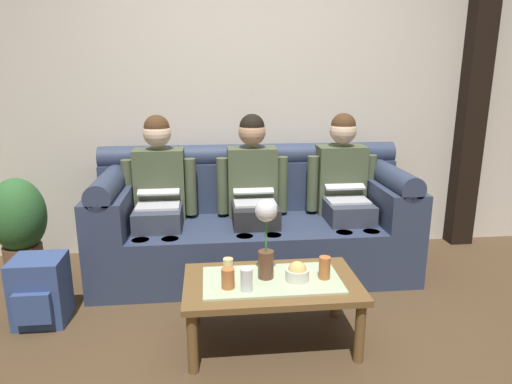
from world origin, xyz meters
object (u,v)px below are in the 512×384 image
(coffee_table, at_px, (272,288))
(cup_near_right, at_px, (228,278))
(cup_near_left, at_px, (247,280))
(couch, at_px, (253,224))
(person_left, at_px, (159,191))
(cup_far_left, at_px, (325,268))
(person_right, at_px, (344,186))
(backpack_left, at_px, (40,291))
(snack_bowl, at_px, (297,273))
(flower_vase, at_px, (266,233))
(person_middle, at_px, (253,189))
(potted_plant, at_px, (19,224))
(cup_far_center, at_px, (228,265))

(coffee_table, relative_size, cup_near_right, 8.96)
(cup_near_right, bearing_deg, cup_near_left, -24.38)
(couch, xyz_separation_m, person_left, (-0.72, -0.00, 0.29))
(couch, bearing_deg, cup_near_left, -97.50)
(coffee_table, xyz_separation_m, cup_far_left, (0.30, -0.02, 0.12))
(person_right, height_order, backpack_left, person_right)
(person_right, xyz_separation_m, snack_bowl, (-0.57, -1.06, -0.22))
(coffee_table, relative_size, snack_bowl, 7.44)
(snack_bowl, bearing_deg, cup_near_left, -161.26)
(flower_vase, bearing_deg, couch, 88.26)
(flower_vase, relative_size, backpack_left, 1.08)
(cup_far_left, bearing_deg, backpack_left, 167.15)
(person_middle, distance_m, cup_near_right, 1.16)
(cup_near_left, bearing_deg, potted_plant, 143.65)
(coffee_table, height_order, snack_bowl, snack_bowl)
(person_middle, relative_size, cup_near_right, 11.02)
(cup_far_center, bearing_deg, person_middle, 75.15)
(snack_bowl, bearing_deg, cup_far_left, 1.62)
(person_right, relative_size, flower_vase, 2.64)
(coffee_table, relative_size, flower_vase, 2.15)
(couch, relative_size, cup_near_left, 18.89)
(person_right, distance_m, potted_plant, 2.48)
(person_right, bearing_deg, couch, 179.65)
(flower_vase, distance_m, cup_near_right, 0.33)
(flower_vase, bearing_deg, coffee_table, -37.85)
(person_middle, bearing_deg, coffee_table, -90.00)
(coffee_table, bearing_deg, couch, 90.00)
(person_right, xyz_separation_m, cup_far_left, (-0.42, -1.06, -0.20))
(couch, bearing_deg, person_left, -179.66)
(person_left, xyz_separation_m, person_middle, (0.72, 0.00, -0.00))
(person_left, bearing_deg, cup_far_center, -62.31)
(person_left, height_order, person_middle, same)
(couch, relative_size, flower_vase, 5.17)
(person_middle, distance_m, cup_near_left, 1.19)
(snack_bowl, height_order, potted_plant, potted_plant)
(backpack_left, bearing_deg, potted_plant, 117.26)
(person_middle, relative_size, person_right, 1.00)
(person_middle, bearing_deg, snack_bowl, -82.41)
(coffee_table, xyz_separation_m, cup_far_center, (-0.24, 0.13, 0.10))
(cup_far_left, relative_size, potted_plant, 0.17)
(coffee_table, distance_m, cup_near_left, 0.23)
(person_middle, height_order, backpack_left, person_middle)
(couch, distance_m, snack_bowl, 1.08)
(cup_far_left, bearing_deg, cup_near_left, -166.99)
(cup_near_left, bearing_deg, person_left, 115.86)
(cup_near_left, relative_size, cup_far_left, 0.98)
(snack_bowl, distance_m, potted_plant, 2.18)
(snack_bowl, xyz_separation_m, cup_far_center, (-0.38, 0.15, -0.00))
(cup_near_left, distance_m, cup_near_right, 0.11)
(flower_vase, height_order, cup_near_left, flower_vase)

